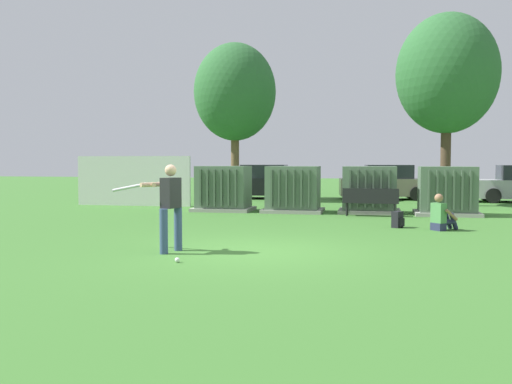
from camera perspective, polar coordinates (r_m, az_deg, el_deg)
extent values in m
plane|color=#3D752D|center=(11.53, -0.62, -5.94)|extent=(96.00, 96.00, 0.00)
cube|color=silver|center=(23.66, -12.08, 1.08)|extent=(4.80, 0.12, 2.00)
cube|color=#9E9B93|center=(20.89, -3.22, -1.70)|extent=(2.10, 1.70, 0.12)
cube|color=#567056|center=(20.83, -3.23, 0.52)|extent=(1.80, 1.40, 1.50)
cube|color=#495F49|center=(20.28, -5.53, 0.44)|extent=(0.06, 0.12, 1.27)
cube|color=#495F49|center=(20.21, -4.84, 0.43)|extent=(0.06, 0.12, 1.27)
cube|color=#495F49|center=(20.14, -4.14, 0.43)|extent=(0.06, 0.12, 1.27)
cube|color=#495F49|center=(20.07, -3.44, 0.42)|extent=(0.06, 0.12, 1.27)
cube|color=#495F49|center=(20.00, -2.74, 0.41)|extent=(0.06, 0.12, 1.27)
cube|color=#495F49|center=(19.94, -2.03, 0.41)|extent=(0.06, 0.12, 1.27)
cube|color=#9E9B93|center=(20.35, 3.71, -1.83)|extent=(2.10, 1.70, 0.12)
cube|color=#567056|center=(20.30, 3.72, 0.45)|extent=(1.80, 1.40, 1.50)
cube|color=#495F49|center=(19.65, 1.57, 0.37)|extent=(0.06, 0.12, 1.27)
cube|color=#495F49|center=(19.60, 2.30, 0.36)|extent=(0.06, 0.12, 1.27)
cube|color=#495F49|center=(19.56, 3.04, 0.35)|extent=(0.06, 0.12, 1.27)
cube|color=#495F49|center=(19.53, 3.78, 0.34)|extent=(0.06, 0.12, 1.27)
cube|color=#495F49|center=(19.49, 4.52, 0.34)|extent=(0.06, 0.12, 1.27)
cube|color=#495F49|center=(19.46, 5.26, 0.33)|extent=(0.06, 0.12, 1.27)
cube|color=#9E9B93|center=(20.38, 11.18, -1.87)|extent=(2.10, 1.70, 0.12)
cube|color=#567056|center=(20.33, 11.21, 0.40)|extent=(1.80, 1.40, 1.50)
cube|color=#495F49|center=(19.59, 9.32, 0.32)|extent=(0.06, 0.12, 1.27)
cube|color=#495F49|center=(19.58, 10.06, 0.31)|extent=(0.06, 0.12, 1.27)
cube|color=#495F49|center=(19.57, 10.81, 0.30)|extent=(0.06, 0.12, 1.27)
cube|color=#495F49|center=(19.57, 11.56, 0.29)|extent=(0.06, 0.12, 1.27)
cube|color=#495F49|center=(19.57, 12.30, 0.29)|extent=(0.06, 0.12, 1.27)
cube|color=#495F49|center=(19.57, 13.05, 0.28)|extent=(0.06, 0.12, 1.27)
cube|color=#9E9B93|center=(20.24, 18.38, -2.01)|extent=(2.10, 1.70, 0.12)
cube|color=#567056|center=(20.19, 18.42, 0.28)|extent=(1.80, 1.40, 1.50)
cube|color=#495F49|center=(19.37, 16.80, 0.20)|extent=(0.06, 0.12, 1.27)
cube|color=#495F49|center=(19.39, 17.55, 0.19)|extent=(0.06, 0.12, 1.27)
cube|color=#495F49|center=(19.42, 18.30, 0.18)|extent=(0.06, 0.12, 1.27)
cube|color=#495F49|center=(19.45, 19.05, 0.17)|extent=(0.06, 0.12, 1.27)
cube|color=#495F49|center=(19.48, 19.79, 0.16)|extent=(0.06, 0.12, 1.27)
cube|color=#495F49|center=(19.52, 20.53, 0.15)|extent=(0.06, 0.12, 1.27)
cube|color=black|center=(19.16, 11.31, -1.02)|extent=(1.81, 0.45, 0.05)
cube|color=black|center=(18.97, 11.29, -0.32)|extent=(1.80, 0.09, 0.44)
cylinder|color=black|center=(19.36, 9.05, -1.66)|extent=(0.06, 0.06, 0.42)
cylinder|color=black|center=(19.31, 13.58, -1.72)|extent=(0.06, 0.06, 0.42)
cylinder|color=black|center=(19.09, 8.99, -1.73)|extent=(0.06, 0.06, 0.42)
cylinder|color=black|center=(19.03, 13.59, -1.79)|extent=(0.06, 0.06, 0.42)
cylinder|color=#384C75|center=(11.33, -9.15, -3.88)|extent=(0.16, 0.16, 0.88)
cylinder|color=#384C75|center=(11.72, -7.74, -3.64)|extent=(0.16, 0.16, 0.88)
cube|color=#262628|center=(11.46, -8.46, -0.09)|extent=(0.34, 0.45, 0.60)
sphere|color=#DBAD89|center=(11.45, -8.48, 2.14)|extent=(0.23, 0.23, 0.23)
cylinder|color=#DBAD89|center=(11.61, -10.22, 0.73)|extent=(0.39, 0.49, 0.09)
cylinder|color=#DBAD89|center=(11.75, -9.69, 0.76)|extent=(0.12, 0.55, 0.09)
cylinder|color=#B2B2B7|center=(12.11, -12.50, 0.45)|extent=(0.83, 0.29, 0.21)
sphere|color=#B2B2B7|center=(11.84, -10.93, 0.77)|extent=(0.08, 0.08, 0.08)
sphere|color=white|center=(10.40, -7.82, -6.70)|extent=(0.09, 0.09, 0.09)
cube|color=#282D4C|center=(15.69, 17.65, -3.30)|extent=(0.40, 0.41, 0.20)
cube|color=#4C8C4C|center=(15.66, 17.67, -1.99)|extent=(0.40, 0.42, 0.52)
sphere|color=#9E7051|center=(15.63, 17.69, -0.56)|extent=(0.22, 0.22, 0.22)
cylinder|color=#282D4C|center=(15.91, 17.95, -2.78)|extent=(0.43, 0.39, 0.13)
cylinder|color=#282D4C|center=(16.08, 18.50, -2.71)|extent=(0.30, 0.28, 0.46)
cylinder|color=#282D4C|center=(15.78, 18.48, -2.84)|extent=(0.43, 0.39, 0.13)
cylinder|color=#282D4C|center=(15.94, 19.03, -2.77)|extent=(0.30, 0.28, 0.46)
cylinder|color=#9E7051|center=(15.98, 17.61, -2.05)|extent=(0.37, 0.33, 0.32)
cylinder|color=#9E7051|center=(15.67, 18.83, -2.17)|extent=(0.37, 0.33, 0.32)
cube|color=black|center=(16.05, 13.85, -2.67)|extent=(0.33, 0.38, 0.44)
cube|color=black|center=(15.99, 14.27, -2.93)|extent=(0.16, 0.23, 0.22)
cylinder|color=brown|center=(26.77, -2.09, 2.54)|extent=(0.38, 0.38, 3.08)
ellipsoid|color=#2D6633|center=(26.95, -2.11, 9.90)|extent=(3.79, 3.79, 4.50)
cylinder|color=#4C3828|center=(24.31, 18.29, 2.54)|extent=(0.40, 0.40, 3.26)
ellipsoid|color=#2D6633|center=(24.55, 18.44, 11.10)|extent=(4.02, 4.02, 4.77)
cube|color=black|center=(27.67, 0.53, 0.57)|extent=(4.27, 1.88, 0.80)
cube|color=#262B33|center=(27.62, 0.84, 2.06)|extent=(2.17, 1.65, 0.64)
cylinder|color=black|center=(27.08, -2.47, -0.04)|extent=(0.65, 0.25, 0.64)
cylinder|color=black|center=(28.74, -1.78, 0.14)|extent=(0.65, 0.25, 0.64)
cylinder|color=black|center=(26.67, 3.01, -0.09)|extent=(0.65, 0.25, 0.64)
cylinder|color=black|center=(28.35, 3.39, 0.10)|extent=(0.65, 0.25, 0.64)
cube|color=gray|center=(27.58, 12.69, 0.48)|extent=(4.37, 2.18, 0.80)
cube|color=#262B33|center=(27.58, 13.02, 1.98)|extent=(2.27, 1.79, 0.64)
cylinder|color=black|center=(26.61, 10.15, -0.14)|extent=(0.66, 0.29, 0.64)
cylinder|color=black|center=(28.30, 9.85, 0.05)|extent=(0.66, 0.29, 0.64)
cylinder|color=black|center=(26.96, 15.67, -0.17)|extent=(0.66, 0.29, 0.64)
cylinder|color=black|center=(28.63, 15.05, 0.03)|extent=(0.66, 0.29, 0.64)
cylinder|color=black|center=(26.52, 22.48, -0.34)|extent=(0.64, 0.23, 0.64)
cylinder|color=black|center=(28.18, 21.80, -0.14)|extent=(0.64, 0.23, 0.64)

